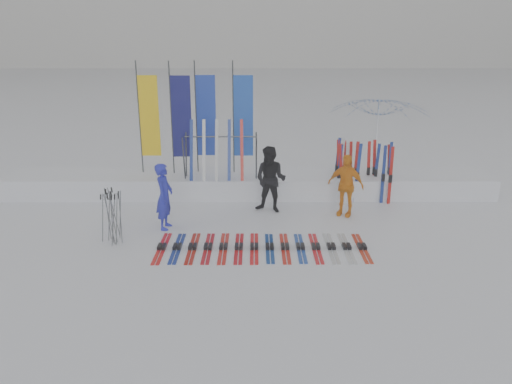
{
  "coord_description": "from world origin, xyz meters",
  "views": [
    {
      "loc": [
        0.18,
        -9.42,
        4.51
      ],
      "look_at": [
        0.2,
        1.6,
        1.0
      ],
      "focal_mm": 35.0,
      "sensor_mm": 36.0,
      "label": 1
    }
  ],
  "objects_px": {
    "person_yellow": "(346,185)",
    "person_black": "(271,180)",
    "person_blue": "(164,196)",
    "tent_canopy": "(377,140)",
    "ski_rack": "(221,151)",
    "ski_row": "(261,247)"
  },
  "relations": [
    {
      "from": "person_yellow",
      "to": "ski_row",
      "type": "distance_m",
      "value": 3.15
    },
    {
      "from": "person_black",
      "to": "person_blue",
      "type": "bearing_deg",
      "value": -133.51
    },
    {
      "from": "person_yellow",
      "to": "person_black",
      "type": "bearing_deg",
      "value": -160.16
    },
    {
      "from": "ski_row",
      "to": "ski_rack",
      "type": "distance_m",
      "value": 3.96
    },
    {
      "from": "person_blue",
      "to": "ski_rack",
      "type": "relative_size",
      "value": 0.79
    },
    {
      "from": "tent_canopy",
      "to": "ski_row",
      "type": "xyz_separation_m",
      "value": [
        -3.62,
        -5.08,
        -1.34
      ]
    },
    {
      "from": "person_black",
      "to": "tent_canopy",
      "type": "distance_m",
      "value": 4.31
    },
    {
      "from": "person_yellow",
      "to": "tent_canopy",
      "type": "bearing_deg",
      "value": 92.26
    },
    {
      "from": "person_black",
      "to": "ski_row",
      "type": "relative_size",
      "value": 0.38
    },
    {
      "from": "tent_canopy",
      "to": "ski_rack",
      "type": "height_order",
      "value": "tent_canopy"
    },
    {
      "from": "person_yellow",
      "to": "tent_canopy",
      "type": "xyz_separation_m",
      "value": [
        1.44,
        2.95,
        0.57
      ]
    },
    {
      "from": "ski_row",
      "to": "tent_canopy",
      "type": "bearing_deg",
      "value": 54.5
    },
    {
      "from": "ski_rack",
      "to": "ski_row",
      "type": "bearing_deg",
      "value": -72.79
    },
    {
      "from": "tent_canopy",
      "to": "person_yellow",
      "type": "bearing_deg",
      "value": -116.04
    },
    {
      "from": "tent_canopy",
      "to": "ski_rack",
      "type": "xyz_separation_m",
      "value": [
        -4.72,
        -1.53,
        0.01
      ]
    },
    {
      "from": "person_blue",
      "to": "ski_rack",
      "type": "distance_m",
      "value": 2.69
    },
    {
      "from": "tent_canopy",
      "to": "person_black",
      "type": "bearing_deg",
      "value": -141.55
    },
    {
      "from": "ski_rack",
      "to": "tent_canopy",
      "type": "bearing_deg",
      "value": 17.93
    },
    {
      "from": "person_blue",
      "to": "person_black",
      "type": "distance_m",
      "value": 2.84
    },
    {
      "from": "person_blue",
      "to": "tent_canopy",
      "type": "height_order",
      "value": "tent_canopy"
    },
    {
      "from": "person_yellow",
      "to": "ski_rack",
      "type": "height_order",
      "value": "ski_rack"
    },
    {
      "from": "person_blue",
      "to": "ski_rack",
      "type": "height_order",
      "value": "ski_rack"
    }
  ]
}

